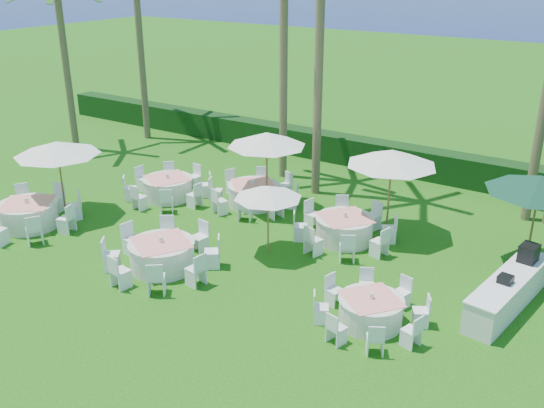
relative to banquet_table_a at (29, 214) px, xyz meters
The scene contains 18 objects.
ground 5.86m from the banquet_table_a, ahead, with size 120.00×120.00×0.00m, color #19580F.
hedge 13.47m from the banquet_table_a, 64.32° to the left, with size 34.00×1.00×1.20m, color black.
banquet_table_a is the anchor object (origin of this frame).
banquet_table_b 5.85m from the banquet_table_a, ahead, with size 3.41×3.41×1.02m.
banquet_table_c 12.23m from the banquet_table_a, ahead, with size 2.85×2.85×0.88m.
banquet_table_d 5.04m from the banquet_table_a, 64.44° to the left, with size 3.27×3.27×0.98m.
banquet_table_e 7.81m from the banquet_table_a, 47.40° to the left, with size 3.22×3.22×1.00m.
banquet_table_f 10.64m from the banquet_table_a, 27.02° to the left, with size 3.29×3.29×0.99m.
umbrella_a 2.43m from the banquet_table_a, 82.25° to the left, with size 2.92×2.92×2.70m.
umbrella_b 8.51m from the banquet_table_a, 19.49° to the left, with size 2.08×2.08×2.21m.
umbrella_c 8.51m from the banquet_table_a, 44.89° to the left, with size 2.81×2.81×2.84m.
umbrella_d 12.26m from the banquet_table_a, 30.49° to the left, with size 2.92×2.92×2.89m.
umbrella_green 16.20m from the banquet_table_a, 22.83° to the left, with size 3.01×3.01×2.85m.
buffet_table 15.30m from the banquet_table_a, 13.49° to the left, with size 1.37×3.99×1.39m.
palm_a 12.25m from the banquet_table_a, 113.14° to the left, with size 4.20×4.39×10.19m.
palm_b 11.16m from the banquet_table_a, 63.77° to the left, with size 4.40×4.12×9.37m.
palm_c 12.25m from the banquet_table_a, 51.02° to the left, with size 4.40×4.01×12.72m.
palm_f 9.89m from the banquet_table_a, 130.19° to the left, with size 4.35×4.29×7.74m.
Camera 1 is at (11.35, -11.43, 8.52)m, focal length 40.00 mm.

